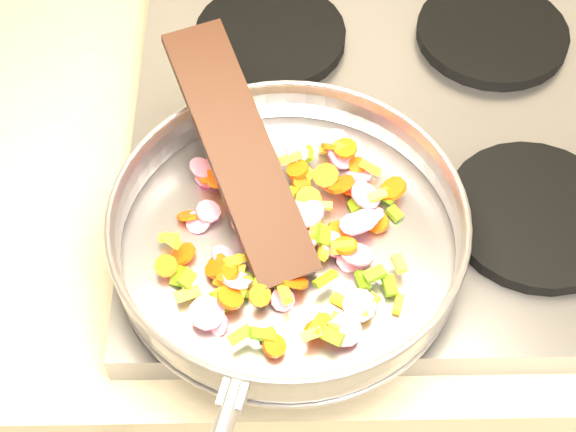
{
  "coord_description": "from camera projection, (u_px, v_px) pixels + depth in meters",
  "views": [
    {
      "loc": [
        -0.83,
        1.04,
        1.64
      ],
      "look_at": [
        -0.82,
        1.49,
        1.01
      ],
      "focal_mm": 50.0,
      "sensor_mm": 36.0,
      "label": 1
    }
  ],
  "objects": [
    {
      "name": "vegetable_heap",
      "position": [
        289.0,
        229.0,
        0.81
      ],
      "size": [
        0.26,
        0.27,
        0.04
      ],
      "color": "yellow",
      "rests_on": "saute_pan"
    },
    {
      "name": "grate_fl",
      "position": [
        271.0,
        218.0,
        0.85
      ],
      "size": [
        0.19,
        0.19,
        0.02
      ],
      "primitive_type": "cylinder",
      "color": "black",
      "rests_on": "cooktop"
    },
    {
      "name": "saute_pan",
      "position": [
        288.0,
        229.0,
        0.79
      ],
      "size": [
        0.4,
        0.55,
        0.06
      ],
      "rotation": [
        0.0,
        0.0,
        -0.27
      ],
      "color": "#9E9EA5",
      "rests_on": "grate_fl"
    },
    {
      "name": "cooktop",
      "position": [
        389.0,
        133.0,
        0.95
      ],
      "size": [
        0.6,
        0.6,
        0.04
      ],
      "primitive_type": "cube",
      "color": "#939399",
      "rests_on": "counter_top"
    },
    {
      "name": "wooden_spatula",
      "position": [
        239.0,
        150.0,
        0.8
      ],
      "size": [
        0.16,
        0.27,
        0.11
      ],
      "primitive_type": "cube",
      "rotation": [
        0.0,
        -0.35,
        1.96
      ],
      "color": "black",
      "rests_on": "saute_pan"
    },
    {
      "name": "grate_fr",
      "position": [
        535.0,
        215.0,
        0.85
      ],
      "size": [
        0.19,
        0.19,
        0.02
      ],
      "primitive_type": "cylinder",
      "color": "black",
      "rests_on": "cooktop"
    },
    {
      "name": "grate_br",
      "position": [
        492.0,
        33.0,
        1.01
      ],
      "size": [
        0.19,
        0.19,
        0.02
      ],
      "primitive_type": "cylinder",
      "color": "black",
      "rests_on": "cooktop"
    },
    {
      "name": "grate_bl",
      "position": [
        270.0,
        36.0,
        1.01
      ],
      "size": [
        0.19,
        0.19,
        0.02
      ],
      "primitive_type": "cylinder",
      "color": "black",
      "rests_on": "cooktop"
    }
  ]
}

